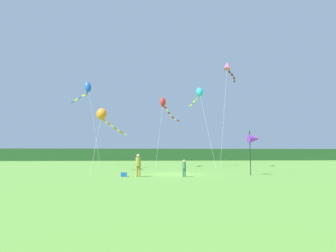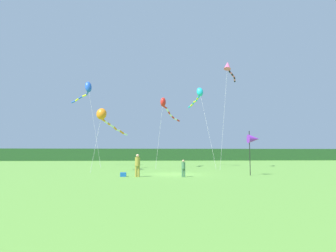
% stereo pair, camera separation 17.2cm
% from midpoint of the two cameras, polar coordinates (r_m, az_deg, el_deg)
% --- Properties ---
extents(ground_plane, '(120.00, 120.00, 0.00)m').
position_cam_midpoint_polar(ground_plane, '(23.82, 1.07, -9.57)').
color(ground_plane, '#5B9338').
extents(distant_treeline, '(108.00, 2.20, 2.81)m').
position_cam_midpoint_polar(distant_treeline, '(68.67, -2.94, -5.71)').
color(distant_treeline, '#234C23').
rests_on(distant_treeline, ground).
extents(person_adult, '(0.36, 0.36, 1.65)m').
position_cam_midpoint_polar(person_adult, '(21.17, -6.19, -7.54)').
color(person_adult, olive).
rests_on(person_adult, ground).
extents(person_child, '(0.27, 0.27, 1.24)m').
position_cam_midpoint_polar(person_child, '(21.00, 2.98, -8.22)').
color(person_child, '#3F724C').
rests_on(person_child, ground).
extents(cooler_box, '(0.43, 0.38, 0.31)m').
position_cam_midpoint_polar(cooler_box, '(21.60, -8.99, -9.52)').
color(cooler_box, '#1959B2').
rests_on(cooler_box, ground).
extents(banner_flag_pole, '(0.90, 0.70, 3.46)m').
position_cam_midpoint_polar(banner_flag_pole, '(23.52, 16.52, -2.54)').
color(banner_flag_pole, black).
rests_on(banner_flag_pole, ground).
extents(kite_rainbow, '(3.76, 5.85, 12.56)m').
position_cam_midpoint_polar(kite_rainbow, '(35.34, 11.72, 11.28)').
color(kite_rainbow, '#B2B2B2').
rests_on(kite_rainbow, ground).
extents(kite_blue, '(5.32, 6.66, 11.29)m').
position_cam_midpoint_polar(kite_blue, '(39.93, -15.98, 7.14)').
color(kite_blue, '#B2B2B2').
rests_on(kite_blue, ground).
extents(kite_orange, '(2.82, 7.84, 6.16)m').
position_cam_midpoint_polar(kite_orange, '(29.07, -12.72, 1.78)').
color(kite_orange, '#B2B2B2').
rests_on(kite_orange, ground).
extents(kite_cyan, '(1.90, 8.36, 10.41)m').
position_cam_midpoint_polar(kite_cyan, '(38.28, 5.99, 6.37)').
color(kite_cyan, '#B2B2B2').
rests_on(kite_cyan, ground).
extents(kite_red, '(3.54, 6.69, 8.45)m').
position_cam_midpoint_polar(kite_red, '(34.91, -0.73, 4.08)').
color(kite_red, '#B2B2B2').
rests_on(kite_red, ground).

